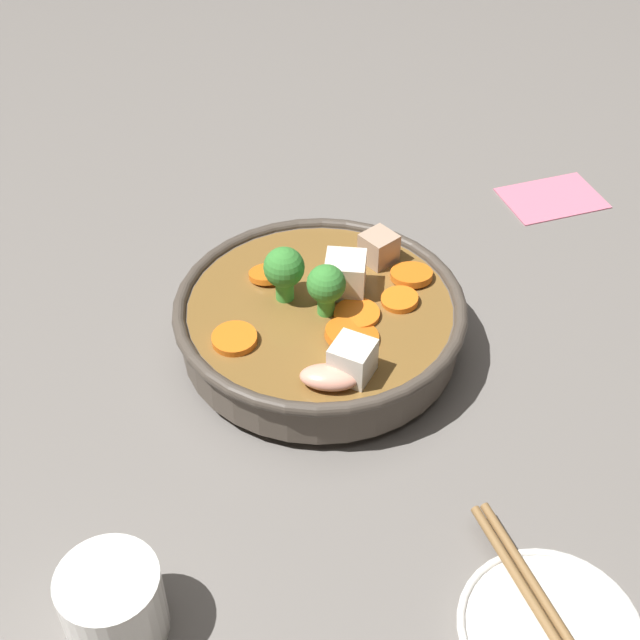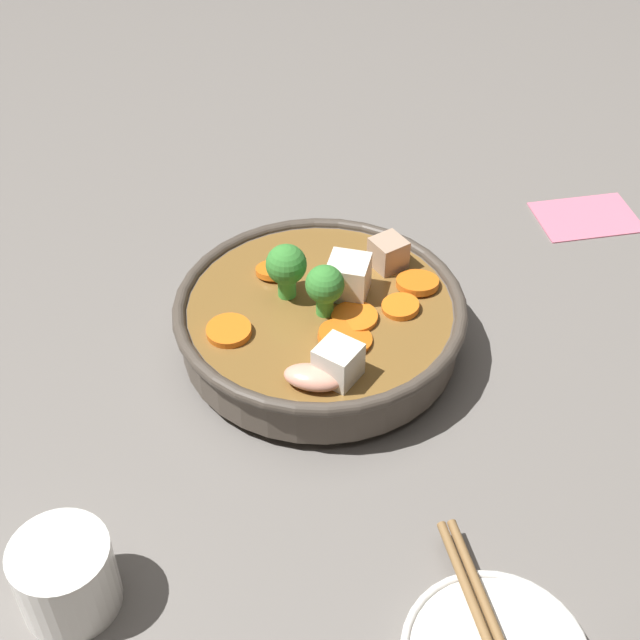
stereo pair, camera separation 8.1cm
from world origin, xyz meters
name	(u,v)px [view 2 (the right image)]	position (x,y,z in m)	size (l,w,h in m)	color
ground_plane	(320,348)	(0.00, 0.00, 0.00)	(3.00, 3.00, 0.00)	slate
stirfry_bowl	(320,318)	(0.00, 0.00, 0.04)	(0.26, 0.26, 0.11)	#51473D
tea_cup	(66,576)	(0.27, 0.16, 0.03)	(0.07, 0.07, 0.06)	white
napkin	(586,217)	(-0.36, -0.07, 0.00)	(0.13, 0.10, 0.00)	#D16B84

